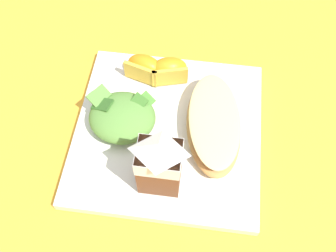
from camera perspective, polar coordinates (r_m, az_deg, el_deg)
ground at (r=0.60m, az=-0.00°, el=-1.26°), size 3.00×3.00×0.00m
white_plate at (r=0.59m, az=-0.00°, el=-0.88°), size 0.28×0.28×0.02m
cheesy_pizza_bread at (r=0.57m, az=6.76°, el=0.30°), size 0.10×0.18×0.04m
green_salad_pile at (r=0.58m, az=-6.85°, el=1.04°), size 0.11×0.09×0.04m
milk_carton at (r=0.49m, az=-1.23°, el=-5.45°), size 0.06×0.04×0.11m
orange_wedge_front at (r=0.63m, az=0.10°, el=8.29°), size 0.07×0.05×0.04m
orange_wedge_middle at (r=0.63m, az=-3.48°, el=8.64°), size 0.07×0.05×0.04m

